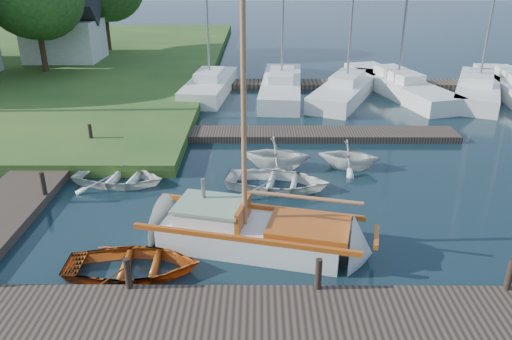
{
  "coord_description": "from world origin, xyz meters",
  "views": [
    {
      "loc": [
        0.08,
        -14.81,
        7.61
      ],
      "look_at": [
        0.0,
        0.0,
        1.2
      ],
      "focal_mm": 35.0,
      "sensor_mm": 36.0,
      "label": 1
    }
  ],
  "objects_px": {
    "marina_boat_4": "(478,88)",
    "tender_d": "(349,153)",
    "marina_boat_1": "(281,85)",
    "mooring_post_3": "(510,274)",
    "house_c": "(63,31)",
    "marina_boat_0": "(210,84)",
    "marina_boat_3": "(397,84)",
    "tender_c": "(277,179)",
    "marina_boat_2": "(346,88)",
    "mooring_post_5": "(90,133)",
    "mooring_post_4": "(43,183)",
    "tender_b": "(277,152)",
    "dinghy": "(133,262)",
    "mooring_post_1": "(128,273)",
    "mooring_post_2": "(318,274)",
    "tender_a": "(119,175)",
    "sailboat": "(258,235)"
  },
  "relations": [
    {
      "from": "mooring_post_5",
      "to": "house_c",
      "type": "xyz_separation_m",
      "value": [
        -7.0,
        17.0,
        1.88
      ]
    },
    {
      "from": "tender_c",
      "to": "marina_boat_4",
      "type": "relative_size",
      "value": 0.36
    },
    {
      "from": "mooring_post_2",
      "to": "tender_b",
      "type": "relative_size",
      "value": 0.31
    },
    {
      "from": "tender_d",
      "to": "marina_boat_1",
      "type": "distance_m",
      "value": 11.3
    },
    {
      "from": "mooring_post_1",
      "to": "house_c",
      "type": "relative_size",
      "value": 0.15
    },
    {
      "from": "tender_d",
      "to": "marina_boat_4",
      "type": "xyz_separation_m",
      "value": [
        9.15,
        10.47,
        -0.06
      ]
    },
    {
      "from": "mooring_post_1",
      "to": "marina_boat_4",
      "type": "relative_size",
      "value": 0.08
    },
    {
      "from": "mooring_post_1",
      "to": "marina_boat_0",
      "type": "height_order",
      "value": "marina_boat_0"
    },
    {
      "from": "tender_c",
      "to": "marina_boat_1",
      "type": "distance_m",
      "value": 12.97
    },
    {
      "from": "mooring_post_1",
      "to": "mooring_post_2",
      "type": "bearing_deg",
      "value": 0.0
    },
    {
      "from": "mooring_post_3",
      "to": "mooring_post_5",
      "type": "bearing_deg",
      "value": 142.43
    },
    {
      "from": "marina_boat_0",
      "to": "marina_boat_3",
      "type": "distance_m",
      "value": 11.13
    },
    {
      "from": "marina_boat_1",
      "to": "marina_boat_4",
      "type": "distance_m",
      "value": 11.32
    },
    {
      "from": "mooring_post_2",
      "to": "marina_boat_4",
      "type": "xyz_separation_m",
      "value": [
        11.22,
        18.45,
        -0.14
      ]
    },
    {
      "from": "marina_boat_2",
      "to": "marina_boat_3",
      "type": "relative_size",
      "value": 0.84
    },
    {
      "from": "sailboat",
      "to": "mooring_post_5",
      "type": "bearing_deg",
      "value": 145.96
    },
    {
      "from": "mooring_post_2",
      "to": "dinghy",
      "type": "distance_m",
      "value": 4.77
    },
    {
      "from": "tender_d",
      "to": "marina_boat_3",
      "type": "distance_m",
      "value": 12.36
    },
    {
      "from": "mooring_post_5",
      "to": "tender_c",
      "type": "relative_size",
      "value": 0.22
    },
    {
      "from": "tender_b",
      "to": "marina_boat_0",
      "type": "xyz_separation_m",
      "value": [
        -3.59,
        11.23,
        -0.12
      ]
    },
    {
      "from": "mooring_post_3",
      "to": "mooring_post_4",
      "type": "xyz_separation_m",
      "value": [
        -13.0,
        5.0,
        0.0
      ]
    },
    {
      "from": "mooring_post_5",
      "to": "tender_d",
      "type": "bearing_deg",
      "value": -10.8
    },
    {
      "from": "mooring_post_1",
      "to": "mooring_post_4",
      "type": "distance_m",
      "value": 6.4
    },
    {
      "from": "mooring_post_4",
      "to": "tender_b",
      "type": "bearing_deg",
      "value": 20.69
    },
    {
      "from": "mooring_post_3",
      "to": "tender_b",
      "type": "bearing_deg",
      "value": 123.3
    },
    {
      "from": "mooring_post_3",
      "to": "house_c",
      "type": "distance_m",
      "value": 33.65
    },
    {
      "from": "mooring_post_3",
      "to": "tender_d",
      "type": "xyz_separation_m",
      "value": [
        -2.43,
        7.98,
        -0.08
      ]
    },
    {
      "from": "marina_boat_0",
      "to": "tender_a",
      "type": "bearing_deg",
      "value": 176.93
    },
    {
      "from": "tender_a",
      "to": "mooring_post_2",
      "type": "bearing_deg",
      "value": -125.65
    },
    {
      "from": "mooring_post_2",
      "to": "marina_boat_4",
      "type": "distance_m",
      "value": 21.6
    },
    {
      "from": "marina_boat_4",
      "to": "tender_d",
      "type": "bearing_deg",
      "value": 162.46
    },
    {
      "from": "mooring_post_5",
      "to": "tender_a",
      "type": "relative_size",
      "value": 0.24
    },
    {
      "from": "tender_a",
      "to": "marina_boat_1",
      "type": "height_order",
      "value": "marina_boat_1"
    },
    {
      "from": "dinghy",
      "to": "tender_c",
      "type": "xyz_separation_m",
      "value": [
        3.89,
        5.14,
        0.02
      ]
    },
    {
      "from": "mooring_post_5",
      "to": "marina_boat_0",
      "type": "height_order",
      "value": "marina_boat_0"
    },
    {
      "from": "tender_d",
      "to": "marina_boat_2",
      "type": "bearing_deg",
      "value": 4.31
    },
    {
      "from": "tender_d",
      "to": "tender_a",
      "type": "bearing_deg",
      "value": 112.66
    },
    {
      "from": "mooring_post_3",
      "to": "marina_boat_2",
      "type": "bearing_deg",
      "value": 92.72
    },
    {
      "from": "mooring_post_2",
      "to": "mooring_post_5",
      "type": "relative_size",
      "value": 1.0
    },
    {
      "from": "mooring_post_5",
      "to": "sailboat",
      "type": "xyz_separation_m",
      "value": [
        7.06,
        -7.65,
        -0.36
      ]
    },
    {
      "from": "mooring_post_3",
      "to": "tender_b",
      "type": "xyz_separation_m",
      "value": [
        -5.22,
        7.94,
        -0.02
      ]
    },
    {
      "from": "tender_c",
      "to": "marina_boat_4",
      "type": "bearing_deg",
      "value": -34.44
    },
    {
      "from": "marina_boat_2",
      "to": "marina_boat_3",
      "type": "distance_m",
      "value": 3.35
    },
    {
      "from": "mooring_post_4",
      "to": "marina_boat_4",
      "type": "distance_m",
      "value": 23.87
    },
    {
      "from": "mooring_post_5",
      "to": "marina_boat_2",
      "type": "xyz_separation_m",
      "value": [
        12.13,
        8.38,
        -0.14
      ]
    },
    {
      "from": "dinghy",
      "to": "tender_c",
      "type": "relative_size",
      "value": 0.95
    },
    {
      "from": "dinghy",
      "to": "marina_boat_0",
      "type": "height_order",
      "value": "marina_boat_0"
    },
    {
      "from": "mooring_post_5",
      "to": "sailboat",
      "type": "height_order",
      "value": "sailboat"
    },
    {
      "from": "marina_boat_2",
      "to": "marina_boat_4",
      "type": "height_order",
      "value": "marina_boat_2"
    },
    {
      "from": "mooring_post_4",
      "to": "marina_boat_4",
      "type": "bearing_deg",
      "value": 34.3
    }
  ]
}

